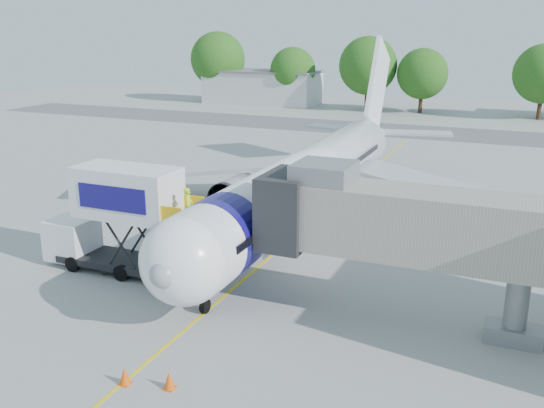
% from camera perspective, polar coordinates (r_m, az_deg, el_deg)
% --- Properties ---
extents(ground, '(160.00, 160.00, 0.00)m').
position_cam_1_polar(ground, '(35.02, 1.28, -3.76)').
color(ground, '#9B9B99').
rests_on(ground, ground).
extents(guidance_line, '(0.15, 70.00, 0.01)m').
position_cam_1_polar(guidance_line, '(35.01, 1.28, -3.75)').
color(guidance_line, yellow).
rests_on(guidance_line, ground).
extents(taxiway_strip, '(120.00, 10.00, 0.01)m').
position_cam_1_polar(taxiway_strip, '(74.54, 13.42, 6.65)').
color(taxiway_strip, '#59595B').
rests_on(taxiway_strip, ground).
extents(aircraft, '(34.17, 37.73, 11.35)m').
position_cam_1_polar(aircraft, '(37.85, 3.62, 2.43)').
color(aircraft, white).
rests_on(aircraft, ground).
extents(jet_bridge, '(13.90, 3.20, 6.60)m').
position_cam_1_polar(jet_bridge, '(25.13, 12.42, -1.90)').
color(jet_bridge, gray).
rests_on(jet_bridge, ground).
extents(catering_hiloader, '(8.54, 2.44, 5.50)m').
position_cam_1_polar(catering_hiloader, '(31.29, -14.30, -1.43)').
color(catering_hiloader, black).
rests_on(catering_hiloader, ground).
extents(safety_cone_a, '(0.41, 0.41, 0.66)m').
position_cam_1_polar(safety_cone_a, '(22.04, -9.65, -16.08)').
color(safety_cone_a, '#DF4F0B').
rests_on(safety_cone_a, ground).
extents(safety_cone_b, '(0.41, 0.41, 0.65)m').
position_cam_1_polar(safety_cone_b, '(22.59, -13.69, -15.48)').
color(safety_cone_b, '#DF4F0B').
rests_on(safety_cone_b, ground).
extents(outbuilding_left, '(18.40, 8.40, 5.30)m').
position_cam_1_polar(outbuilding_left, '(99.49, -0.92, 10.98)').
color(outbuilding_left, silver).
rests_on(outbuilding_left, ground).
extents(tree_a, '(8.85, 8.85, 11.29)m').
position_cam_1_polar(tree_a, '(101.99, -5.12, 13.41)').
color(tree_a, '#382314').
rests_on(tree_a, ground).
extents(tree_b, '(7.08, 7.08, 9.03)m').
position_cam_1_polar(tree_b, '(96.08, 1.97, 12.46)').
color(tree_b, '#382314').
rests_on(tree_b, ground).
extents(tree_c, '(8.43, 8.43, 10.74)m').
position_cam_1_polar(tree_c, '(91.54, 9.02, 12.74)').
color(tree_c, '#382314').
rests_on(tree_c, ground).
extents(tree_d, '(7.18, 7.18, 9.15)m').
position_cam_1_polar(tree_d, '(90.53, 13.98, 11.81)').
color(tree_d, '#382314').
rests_on(tree_d, ground).
extents(tree_e, '(7.80, 7.80, 9.95)m').
position_cam_1_polar(tree_e, '(88.91, 24.19, 11.12)').
color(tree_e, '#382314').
rests_on(tree_e, ground).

